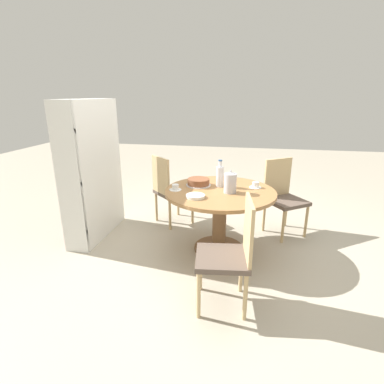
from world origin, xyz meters
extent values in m
plane|color=#B2A893|center=(0.00, 0.00, 0.00)|extent=(14.00, 14.00, 0.00)
cylinder|color=brown|center=(0.00, 0.00, 0.01)|extent=(0.55, 0.55, 0.03)
cylinder|color=brown|center=(0.00, 0.00, 0.35)|extent=(0.15, 0.15, 0.64)
cylinder|color=#9E7042|center=(0.00, 0.00, 0.69)|extent=(1.19, 1.19, 0.04)
cylinder|color=tan|center=(0.66, 0.43, 0.21)|extent=(0.03, 0.03, 0.41)
cylinder|color=tan|center=(0.90, 0.69, 0.21)|extent=(0.03, 0.03, 0.41)
cylinder|color=tan|center=(0.40, 0.68, 0.21)|extent=(0.03, 0.03, 0.41)
cylinder|color=tan|center=(0.64, 0.94, 0.21)|extent=(0.03, 0.03, 0.41)
cube|color=brown|center=(0.65, 0.69, 0.43)|extent=(0.59, 0.59, 0.04)
cube|color=tan|center=(0.51, 0.82, 0.70)|extent=(0.29, 0.31, 0.48)
cylinder|color=tan|center=(-0.78, 0.08, 0.21)|extent=(0.03, 0.03, 0.41)
cylinder|color=tan|center=(-1.14, 0.04, 0.21)|extent=(0.03, 0.03, 0.41)
cylinder|color=tan|center=(-0.74, -0.28, 0.21)|extent=(0.03, 0.03, 0.41)
cylinder|color=tan|center=(-1.09, -0.32, 0.21)|extent=(0.03, 0.03, 0.41)
cube|color=brown|center=(-0.94, -0.12, 0.43)|extent=(0.47, 0.47, 0.04)
cube|color=tan|center=(-0.91, -0.31, 0.70)|extent=(0.40, 0.08, 0.48)
cylinder|color=tan|center=(0.30, -0.73, 0.21)|extent=(0.03, 0.03, 0.41)
cylinder|color=tan|center=(0.51, -1.02, 0.21)|extent=(0.03, 0.03, 0.41)
cylinder|color=tan|center=(0.59, -0.52, 0.21)|extent=(0.03, 0.03, 0.41)
cylinder|color=tan|center=(0.80, -0.81, 0.21)|extent=(0.03, 0.03, 0.41)
cube|color=brown|center=(0.55, -0.77, 0.43)|extent=(0.59, 0.59, 0.04)
cube|color=tan|center=(0.71, -0.65, 0.70)|extent=(0.25, 0.34, 0.48)
cube|color=silver|center=(0.60, 1.55, 0.82)|extent=(0.04, 0.28, 1.64)
cube|color=silver|center=(-0.37, 1.55, 0.82)|extent=(0.04, 0.28, 1.64)
cube|color=silver|center=(0.11, 1.42, 0.82)|extent=(1.00, 0.02, 1.64)
cube|color=silver|center=(0.11, 1.55, 0.02)|extent=(0.93, 0.27, 0.04)
cube|color=silver|center=(0.11, 1.55, 0.55)|extent=(0.93, 0.27, 0.04)
cube|color=silver|center=(0.11, 1.55, 1.10)|extent=(0.93, 0.27, 0.04)
cube|color=silver|center=(0.11, 1.55, 1.62)|extent=(0.93, 0.27, 0.04)
cube|color=#703384|center=(0.40, 1.54, 0.22)|extent=(0.37, 0.21, 0.36)
cube|color=#B72D28|center=(-0.17, 1.54, 0.23)|extent=(0.37, 0.21, 0.39)
cube|color=#28703D|center=(0.38, 1.54, 0.81)|extent=(0.40, 0.21, 0.48)
cube|color=#703384|center=(-0.15, 1.54, 0.80)|extent=(0.40, 0.21, 0.47)
cube|color=orange|center=(0.38, 1.54, 1.30)|extent=(0.41, 0.21, 0.38)
cube|color=#703384|center=(-0.15, 1.54, 1.30)|extent=(0.41, 0.21, 0.38)
cylinder|color=silver|center=(-0.06, -0.11, 0.81)|extent=(0.13, 0.13, 0.20)
cone|color=silver|center=(-0.06, -0.11, 0.92)|extent=(0.12, 0.12, 0.02)
sphere|color=silver|center=(-0.06, -0.11, 0.94)|extent=(0.02, 0.02, 0.02)
cylinder|color=silver|center=(0.14, 0.02, 0.82)|extent=(0.08, 0.08, 0.23)
cylinder|color=silver|center=(0.14, 0.02, 0.96)|extent=(0.04, 0.04, 0.06)
cylinder|color=#2D5184|center=(0.14, 0.02, 1.00)|extent=(0.04, 0.04, 0.01)
cylinder|color=silver|center=(0.13, 0.26, 0.71)|extent=(0.28, 0.28, 0.01)
cylinder|color=brown|center=(0.13, 0.26, 0.75)|extent=(0.25, 0.25, 0.07)
cylinder|color=white|center=(-0.09, 0.48, 0.71)|extent=(0.13, 0.13, 0.01)
cylinder|color=white|center=(-0.09, 0.48, 0.74)|extent=(0.07, 0.07, 0.06)
cylinder|color=white|center=(0.17, -0.37, 0.71)|extent=(0.13, 0.13, 0.01)
cylinder|color=white|center=(0.17, -0.37, 0.74)|extent=(0.07, 0.07, 0.06)
cylinder|color=white|center=(-0.28, 0.22, 0.71)|extent=(0.19, 0.19, 0.01)
cylinder|color=white|center=(-0.28, 0.22, 0.72)|extent=(0.19, 0.19, 0.01)
cylinder|color=white|center=(-0.28, 0.22, 0.73)|extent=(0.19, 0.19, 0.01)
camera|label=1|loc=(-3.07, -0.29, 1.69)|focal=28.00mm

